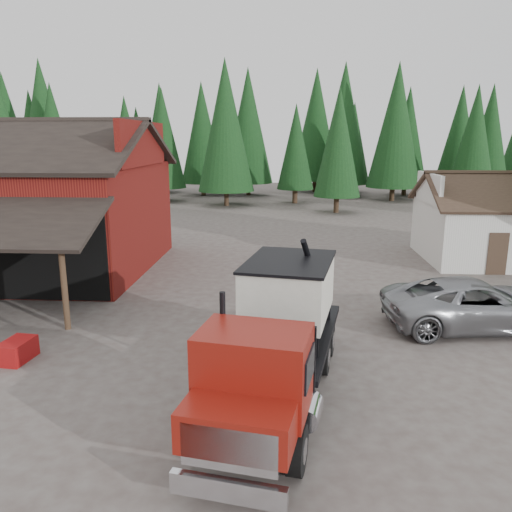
{
  "coord_description": "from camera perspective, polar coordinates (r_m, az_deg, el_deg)",
  "views": [
    {
      "loc": [
        1.63,
        -13.2,
        6.2
      ],
      "look_at": [
        0.52,
        5.49,
        1.8
      ],
      "focal_mm": 35.0,
      "sensor_mm": 36.0,
      "label": 1
    }
  ],
  "objects": [
    {
      "name": "ground",
      "position": [
        14.68,
        -3.36,
        -11.79
      ],
      "size": [
        120.0,
        120.0,
        0.0
      ],
      "primitive_type": "plane",
      "color": "#4D413C",
      "rests_on": "ground"
    },
    {
      "name": "red_barn",
      "position": [
        26.57,
        -25.09,
        4.39
      ],
      "size": [
        12.8,
        13.63,
        7.18
      ],
      "color": "maroon",
      "rests_on": "ground"
    },
    {
      "name": "farmhouse",
      "position": [
        28.92,
        26.54,
        2.8
      ],
      "size": [
        8.6,
        6.42,
        4.65
      ],
      "color": "silver",
      "rests_on": "ground"
    },
    {
      "name": "conifer_backdrop",
      "position": [
        55.58,
        1.72,
        6.81
      ],
      "size": [
        76.0,
        16.0,
        16.0
      ],
      "primitive_type": null,
      "color": "black",
      "rests_on": "ground"
    },
    {
      "name": "near_pine_a",
      "position": [
        47.5,
        -27.07,
        12.05
      ],
      "size": [
        4.4,
        4.4,
        11.4
      ],
      "color": "#382619",
      "rests_on": "ground"
    },
    {
      "name": "near_pine_b",
      "position": [
        43.43,
        9.42,
        12.64
      ],
      "size": [
        3.96,
        3.96,
        10.4
      ],
      "color": "#382619",
      "rests_on": "ground"
    },
    {
      "name": "near_pine_d",
      "position": [
        47.55,
        -3.5,
        14.64
      ],
      "size": [
        5.28,
        5.28,
        13.4
      ],
      "color": "#382619",
      "rests_on": "ground"
    },
    {
      "name": "feed_truck",
      "position": [
        12.03,
        2.54,
        -8.72
      ],
      "size": [
        3.62,
        8.36,
        3.66
      ],
      "rotation": [
        0.0,
        0.0,
        -0.19
      ],
      "color": "black",
      "rests_on": "ground"
    },
    {
      "name": "silver_car",
      "position": [
        18.22,
        23.8,
        -5.07
      ],
      "size": [
        6.26,
        3.35,
        1.67
      ],
      "primitive_type": "imported",
      "rotation": [
        0.0,
        0.0,
        1.67
      ],
      "color": "#929399",
      "rests_on": "ground"
    },
    {
      "name": "equip_box",
      "position": [
        16.06,
        -25.65,
        -9.72
      ],
      "size": [
        0.82,
        1.17,
        0.6
      ],
      "primitive_type": "cube",
      "rotation": [
        0.0,
        0.0,
        -0.12
      ],
      "color": "maroon",
      "rests_on": "ground"
    }
  ]
}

